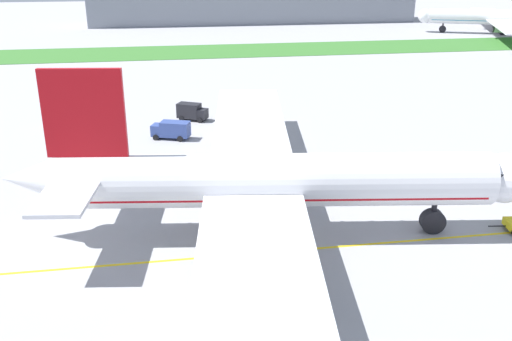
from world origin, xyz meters
TOP-DOWN VIEW (x-y plane):
  - ground_plane at (0.00, 0.00)m, footprint 600.00×600.00m
  - apron_taxi_line at (0.00, -3.71)m, footprint 280.00×0.36m
  - grass_median_strip at (0.00, 113.19)m, footprint 320.00×24.00m
  - airliner_foreground at (-1.92, 0.02)m, footprint 51.36×81.95m
  - ground_crew_wingwalker_port at (-6.58, -13.59)m, footprint 0.41×0.56m
  - ground_crew_marshaller_front at (14.59, -0.92)m, footprint 0.32×0.57m
  - ground_crew_wingwalker_starboard at (0.06, 1.70)m, footprint 0.41×0.58m
  - service_truck_baggage_loader at (-6.98, 42.87)m, footprint 5.43×4.24m
  - service_truck_fuel_bowser at (-10.64, 33.11)m, footprint 6.17×4.07m
  - service_truck_catering_van at (-25.62, 42.81)m, footprint 5.89×2.61m
  - parked_airliner_far_left at (102.42, 134.05)m, footprint 48.40×78.86m

SIDE VIEW (x-z plane):
  - ground_plane at x=0.00m, z-range 0.00..0.00m
  - apron_taxi_line at x=0.00m, z-range 0.00..0.01m
  - grass_median_strip at x=0.00m, z-range 0.00..0.10m
  - ground_crew_marshaller_front at x=14.59m, z-range 0.18..1.83m
  - ground_crew_wingwalker_port at x=-6.58m, z-range 0.18..1.89m
  - ground_crew_wingwalker_starboard at x=0.06m, z-range 0.19..1.95m
  - service_truck_fuel_bowser at x=-10.64m, z-range 0.13..2.86m
  - service_truck_baggage_loader at x=-6.98m, z-range 0.10..2.98m
  - service_truck_catering_van at x=-25.62m, z-range 0.11..3.09m
  - parked_airliner_far_left at x=102.42m, z-range -2.60..13.59m
  - airliner_foreground at x=-1.92m, z-range -2.72..14.21m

